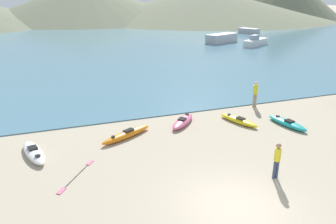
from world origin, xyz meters
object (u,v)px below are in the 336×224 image
Objects in this scene: kayak_on_sand_0 at (287,123)px; kayak_on_sand_2 at (127,134)px; moored_boat_1 at (249,31)px; person_near_foreground at (277,158)px; loose_paddle at (77,176)px; moored_boat_0 at (256,42)px; moored_boat_2 at (222,38)px; kayak_on_sand_1 at (183,121)px; person_near_waterline at (255,92)px; kayak_on_sand_4 at (34,152)px; kayak_on_sand_3 at (239,120)px.

kayak_on_sand_0 is 0.90× the size of kayak_on_sand_2.
moored_boat_1 is at bearing 49.97° from kayak_on_sand_2.
loose_paddle is at bearing 158.83° from person_near_foreground.
moored_boat_0 is 0.90× the size of moored_boat_2.
kayak_on_sand_0 is 12.07m from loose_paddle.
person_near_waterline is at bearing 12.61° from kayak_on_sand_1.
person_near_foreground is at bearing -118.87° from person_near_waterline.
kayak_on_sand_2 is 9.53m from person_near_waterline.
moored_boat_2 is at bearing 57.57° from kayak_on_sand_1.
kayak_on_sand_1 is 0.83× the size of kayak_on_sand_4.
moored_boat_0 is (16.39, 27.27, 0.46)m from kayak_on_sand_0.
kayak_on_sand_3 is (6.70, -0.19, -0.02)m from kayak_on_sand_2.
kayak_on_sand_0 is 1.01× the size of kayak_on_sand_3.
kayak_on_sand_0 is 31.81m from moored_boat_0.
kayak_on_sand_2 is at bearing -130.03° from moored_boat_1.
person_near_foreground is at bearing -107.87° from kayak_on_sand_3.
kayak_on_sand_2 is at bearing -167.69° from person_near_waterline.
kayak_on_sand_2 is at bearing 178.41° from kayak_on_sand_3.
kayak_on_sand_0 is 48.65m from moored_boat_1.
person_near_foreground is (4.79, -6.11, 0.73)m from kayak_on_sand_2.
moored_boat_2 is (22.52, 30.64, 0.55)m from kayak_on_sand_2.
moored_boat_1 is 56.91m from loose_paddle.
kayak_on_sand_1 is 33.27m from moored_boat_0.
kayak_on_sand_0 is 13.70m from kayak_on_sand_4.
kayak_on_sand_0 is 0.94× the size of kayak_on_sand_4.
kayak_on_sand_2 is 1.99× the size of person_near_foreground.
kayak_on_sand_1 reaches higher than kayak_on_sand_3.
kayak_on_sand_1 is at bearing -122.43° from moored_boat_2.
moored_boat_2 is at bearing 64.24° from person_near_foreground.
person_near_foreground is at bearing -21.17° from loose_paddle.
moored_boat_2 is at bearing 49.03° from kayak_on_sand_4.
moored_boat_1 is (33.87, 40.32, 0.37)m from kayak_on_sand_2.
kayak_on_sand_0 is 0.66× the size of moored_boat_1.
kayak_on_sand_0 is at bearing -120.62° from moored_boat_1.
person_near_waterline is at bearing 23.04° from loose_paddle.
moored_boat_2 reaches higher than kayak_on_sand_2.
loose_paddle is at bearing -172.38° from kayak_on_sand_0.
kayak_on_sand_1 reaches higher than kayak_on_sand_4.
moored_boat_0 reaches higher than kayak_on_sand_0.
kayak_on_sand_4 is 1.89× the size of person_near_foreground.
kayak_on_sand_2 is at bearing 6.96° from kayak_on_sand_4.
person_near_waterline is at bearing 40.64° from kayak_on_sand_3.
moored_boat_0 reaches higher than kayak_on_sand_4.
kayak_on_sand_1 is at bearing 9.09° from kayak_on_sand_4.
person_near_foreground reaches higher than moored_boat_1.
moored_boat_0 is 40.46m from loose_paddle.
moored_boat_2 reaches higher than kayak_on_sand_1.
moored_boat_1 reaches higher than kayak_on_sand_0.
moored_boat_0 is at bearing -119.89° from moored_boat_1.
person_near_waterline reaches higher than person_near_foreground.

